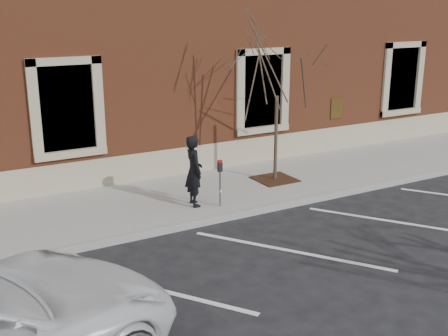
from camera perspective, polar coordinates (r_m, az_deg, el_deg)
ground at (r=13.65m, az=1.25°, el=-5.05°), size 120.00×120.00×0.00m
sidewalk_near at (r=15.06m, az=-2.16°, el=-2.67°), size 40.00×3.50×0.15m
curb_near at (r=13.58m, az=1.36°, el=-4.83°), size 40.00×0.12×0.15m
parking_stripes at (r=11.96m, az=6.70°, el=-8.35°), size 28.00×4.40×0.01m
building_civic at (r=19.78m, az=-10.53°, el=13.22°), size 40.00×8.62×8.00m
man at (r=13.79m, az=-3.08°, el=-0.30°), size 0.51×0.70×1.77m
parking_meter at (r=13.70m, az=-0.41°, el=-0.66°), size 0.11×0.08×1.18m
tree_grate at (r=16.10m, az=5.18°, el=-1.13°), size 1.09×1.09×0.03m
sapling at (r=15.46m, az=5.47°, el=9.71°), size 2.63×2.63×4.38m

